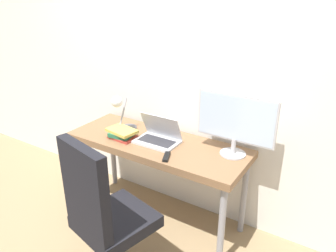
{
  "coord_description": "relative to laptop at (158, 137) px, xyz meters",
  "views": [
    {
      "loc": [
        1.39,
        -1.74,
        1.96
      ],
      "look_at": [
        0.13,
        0.26,
        0.95
      ],
      "focal_mm": 35.0,
      "sensor_mm": 36.0,
      "label": 1
    }
  ],
  "objects": [
    {
      "name": "tv_remote",
      "position": [
        0.21,
        -0.2,
        -0.04
      ],
      "size": [
        0.09,
        0.15,
        0.02
      ],
      "color": "black",
      "rests_on": "desk"
    },
    {
      "name": "office_chair",
      "position": [
        0.08,
        -0.77,
        -0.22
      ],
      "size": [
        0.58,
        0.59,
        1.12
      ],
      "color": "black",
      "rests_on": "ground_plane"
    },
    {
      "name": "monitor",
      "position": [
        0.61,
        0.13,
        0.22
      ],
      "size": [
        0.6,
        0.2,
        0.48
      ],
      "color": "#B7B7BC",
      "rests_on": "desk"
    },
    {
      "name": "desk_lamp",
      "position": [
        -0.39,
        -0.01,
        0.16
      ],
      "size": [
        0.16,
        0.26,
        0.34
      ],
      "color": "#4C4C51",
      "rests_on": "desk"
    },
    {
      "name": "wall_back",
      "position": [
        -0.01,
        0.35,
        0.48
      ],
      "size": [
        8.0,
        0.05,
        2.6
      ],
      "color": "silver",
      "rests_on": "ground_plane"
    },
    {
      "name": "laptop",
      "position": [
        0.0,
        0.0,
        0.0
      ],
      "size": [
        0.36,
        0.24,
        0.23
      ],
      "color": "silver",
      "rests_on": "desk"
    },
    {
      "name": "ground_plane",
      "position": [
        -0.01,
        -0.29,
        -0.82
      ],
      "size": [
        12.0,
        12.0,
        0.0
      ],
      "primitive_type": "plane",
      "color": "#937A56"
    },
    {
      "name": "desk",
      "position": [
        -0.01,
        -0.0,
        -0.12
      ],
      "size": [
        1.54,
        0.57,
        0.77
      ],
      "color": "brown",
      "rests_on": "ground_plane"
    },
    {
      "name": "book_stack",
      "position": [
        -0.3,
        -0.1,
        -0.01
      ],
      "size": [
        0.27,
        0.21,
        0.08
      ],
      "color": "#B2382D",
      "rests_on": "desk"
    }
  ]
}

